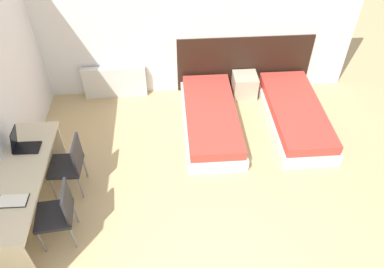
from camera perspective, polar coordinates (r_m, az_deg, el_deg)
wall_back at (r=6.31m, az=-1.27°, el=16.86°), size 5.80×0.05×2.70m
headboard_panel at (r=6.81m, az=7.92°, el=10.59°), size 2.37×0.03×1.04m
bed_near_window at (r=6.08m, az=2.89°, el=2.34°), size 0.88×2.03×0.36m
bed_near_door at (r=6.38m, az=15.41°, el=2.86°), size 0.88×2.03×0.36m
nightstand at (r=6.80m, az=8.02°, el=7.35°), size 0.42×0.40×0.42m
radiator at (r=6.81m, az=-11.65°, el=7.75°), size 1.10×0.12×0.59m
desk at (r=5.04m, az=-24.26°, el=-6.99°), size 0.57×1.91×0.75m
chair_near_laptop at (r=5.20m, az=-18.17°, el=-4.24°), size 0.43×0.43×0.88m
chair_near_notebook at (r=4.72m, az=-19.67°, el=-11.12°), size 0.46×0.46×0.88m
laptop at (r=5.19m, az=-24.40°, el=-1.50°), size 0.33×0.22×0.33m
open_notebook at (r=4.68m, az=-25.64°, el=-9.16°), size 0.34×0.19×0.02m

